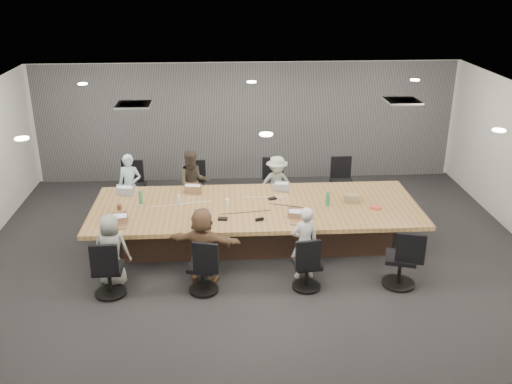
{
  "coord_description": "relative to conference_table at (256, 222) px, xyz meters",
  "views": [
    {
      "loc": [
        -0.59,
        -9.12,
        4.91
      ],
      "look_at": [
        0.0,
        0.4,
        1.05
      ],
      "focal_mm": 40.0,
      "sensor_mm": 36.0,
      "label": 1
    }
  ],
  "objects": [
    {
      "name": "chair_5",
      "position": [
        -0.94,
        -1.7,
        -0.03
      ],
      "size": [
        0.61,
        0.61,
        0.74
      ],
      "primitive_type": null,
      "rotation": [
        0.0,
        0.0,
        -0.26
      ],
      "color": "black",
      "rests_on": "ground"
    },
    {
      "name": "ceiling",
      "position": [
        0.0,
        -0.5,
        2.4
      ],
      "size": [
        10.0,
        8.0,
        0.0
      ],
      "primitive_type": "cube",
      "color": "white",
      "rests_on": "wall_back"
    },
    {
      "name": "chair_2",
      "position": [
        0.52,
        1.7,
        0.02
      ],
      "size": [
        0.63,
        0.63,
        0.84
      ],
      "primitive_type": null,
      "rotation": [
        0.0,
        0.0,
        3.01
      ],
      "color": "black",
      "rests_on": "ground"
    },
    {
      "name": "snack_packet",
      "position": [
        2.17,
        -0.28,
        0.36
      ],
      "size": [
        0.21,
        0.2,
        0.04
      ],
      "primitive_type": "cube",
      "rotation": [
        0.0,
        0.0,
        -0.63
      ],
      "color": "#E84238",
      "rests_on": "conference_table"
    },
    {
      "name": "chair_4",
      "position": [
        -2.41,
        -1.7,
        -0.01
      ],
      "size": [
        0.53,
        0.53,
        0.78
      ],
      "primitive_type": null,
      "rotation": [
        0.0,
        0.0,
        0.0
      ],
      "color": "black",
      "rests_on": "ground"
    },
    {
      "name": "mic_right",
      "position": [
        0.34,
        0.29,
        0.35
      ],
      "size": [
        0.18,
        0.15,
        0.03
      ],
      "primitive_type": "cube",
      "rotation": [
        0.0,
        0.0,
        0.41
      ],
      "color": "black",
      "rests_on": "conference_table"
    },
    {
      "name": "person_1",
      "position": [
        -1.2,
        1.35,
        0.29
      ],
      "size": [
        0.76,
        0.64,
        1.38
      ],
      "primitive_type": "imported",
      "rotation": [
        0.0,
        0.0,
        6.48
      ],
      "color": "#373027",
      "rests_on": "ground"
    },
    {
      "name": "bottle_green_left",
      "position": [
        -2.12,
        0.22,
        0.46
      ],
      "size": [
        0.08,
        0.08,
        0.25
      ],
      "primitive_type": "cylinder",
      "rotation": [
        0.0,
        0.0,
        -0.19
      ],
      "color": "#2F884F",
      "rests_on": "conference_table"
    },
    {
      "name": "chair_3",
      "position": [
        1.97,
        1.7,
        0.01
      ],
      "size": [
        0.55,
        0.55,
        0.82
      ],
      "primitive_type": null,
      "rotation": [
        0.0,
        0.0,
        3.14
      ],
      "color": "black",
      "rests_on": "ground"
    },
    {
      "name": "laptop_1",
      "position": [
        -1.2,
        0.8,
        0.35
      ],
      "size": [
        0.36,
        0.28,
        0.02
      ],
      "primitive_type": "cube",
      "rotation": [
        0.0,
        0.0,
        2.96
      ],
      "color": "#8C6647",
      "rests_on": "conference_table"
    },
    {
      "name": "mug_brown",
      "position": [
        -2.48,
        -0.03,
        0.39
      ],
      "size": [
        0.08,
        0.08,
        0.1
      ],
      "primitive_type": "cylinder",
      "rotation": [
        0.0,
        0.0,
        -0.01
      ],
      "color": "brown",
      "rests_on": "conference_table"
    },
    {
      "name": "bottle_clear",
      "position": [
        -1.41,
        0.11,
        0.44
      ],
      "size": [
        0.07,
        0.07,
        0.2
      ],
      "primitive_type": "cylinder",
      "rotation": [
        0.0,
        0.0,
        -0.15
      ],
      "color": "silver",
      "rests_on": "conference_table"
    },
    {
      "name": "laptop_2",
      "position": [
        0.52,
        0.8,
        0.35
      ],
      "size": [
        0.32,
        0.25,
        0.02
      ],
      "primitive_type": "cube",
      "rotation": [
        0.0,
        0.0,
        2.95
      ],
      "color": "#B2B2B7",
      "rests_on": "conference_table"
    },
    {
      "name": "person_6",
      "position": [
        0.72,
        -1.35,
        0.23
      ],
      "size": [
        0.51,
        0.39,
        1.27
      ],
      "primitive_type": "imported",
      "rotation": [
        0.0,
        0.0,
        3.34
      ],
      "color": "silver",
      "rests_on": "ground"
    },
    {
      "name": "cup_white_near",
      "position": [
        1.92,
        0.14,
        0.39
      ],
      "size": [
        0.08,
        0.08,
        0.09
      ],
      "primitive_type": "cylinder",
      "rotation": [
        0.0,
        0.0,
        0.06
      ],
      "color": "white",
      "rests_on": "conference_table"
    },
    {
      "name": "laptop_4",
      "position": [
        -2.41,
        -0.8,
        0.35
      ],
      "size": [
        0.34,
        0.26,
        0.02
      ],
      "primitive_type": "cube",
      "rotation": [
        0.0,
        0.0,
        0.17
      ],
      "color": "#8C6647",
      "rests_on": "conference_table"
    },
    {
      "name": "laptop_5",
      "position": [
        -0.94,
        -0.8,
        0.35
      ],
      "size": [
        0.33,
        0.25,
        0.02
      ],
      "primitive_type": "cube",
      "rotation": [
        0.0,
        0.0,
        -0.12
      ],
      "color": "#B2B2B7",
      "rests_on": "conference_table"
    },
    {
      "name": "mic_left",
      "position": [
        -0.61,
        -0.58,
        0.36
      ],
      "size": [
        0.18,
        0.13,
        0.03
      ],
      "primitive_type": "cube",
      "rotation": [
        0.0,
        0.0,
        -0.13
      ],
      "color": "black",
      "rests_on": "conference_table"
    },
    {
      "name": "stapler",
      "position": [
        0.03,
        -0.67,
        0.37
      ],
      "size": [
        0.16,
        0.08,
        0.06
      ],
      "primitive_type": "cube",
      "rotation": [
        0.0,
        0.0,
        0.31
      ],
      "color": "black",
      "rests_on": "conference_table"
    },
    {
      "name": "person_4",
      "position": [
        -2.41,
        -1.35,
        0.21
      ],
      "size": [
        0.64,
        0.47,
        1.22
      ],
      "primitive_type": "imported",
      "rotation": [
        0.0,
        0.0,
        3.0
      ],
      "color": "gray",
      "rests_on": "ground"
    },
    {
      "name": "laptop_6",
      "position": [
        0.72,
        -0.8,
        0.35
      ],
      "size": [
        0.37,
        0.29,
        0.02
      ],
      "primitive_type": "cube",
      "rotation": [
        0.0,
        0.0,
        -0.22
      ],
      "color": "#8C6647",
      "rests_on": "conference_table"
    },
    {
      "name": "chair_7",
      "position": [
        2.23,
        -1.7,
        0.02
      ],
      "size": [
        0.7,
        0.7,
        0.83
      ],
      "primitive_type": null,
      "rotation": [
        0.0,
        0.0,
        -0.3
      ],
      "color": "black",
      "rests_on": "ground"
    },
    {
      "name": "chair_0",
      "position": [
        -2.49,
        1.7,
        0.02
      ],
      "size": [
        0.61,
        0.61,
        0.84
      ],
      "primitive_type": null,
      "rotation": [
        0.0,
        0.0,
        3.06
      ],
      "color": "black",
      "rests_on": "ground"
    },
    {
      "name": "cup_white_far",
      "position": [
        -0.52,
        0.1,
        0.39
      ],
      "size": [
        0.09,
        0.09,
        0.1
      ],
      "primitive_type": "cylinder",
      "rotation": [
        0.0,
        0.0,
        0.2
      ],
      "color": "white",
      "rests_on": "conference_table"
    },
    {
      "name": "conference_table",
      "position": [
        0.0,
        0.0,
        0.0
      ],
      "size": [
        6.0,
        2.2,
        0.74
      ],
      "color": "#402A1F",
      "rests_on": "ground"
    },
    {
      "name": "chair_6",
      "position": [
        0.72,
        -1.7,
        -0.04
      ],
      "size": [
        0.55,
        0.55,
        0.73
      ],
      "primitive_type": null,
      "rotation": [
        0.0,
        0.0,
        0.13
      ],
      "color": "black",
      "rests_on": "ground"
    },
    {
      "name": "wall_back",
      "position": [
        0.0,
        3.5,
        1.0
      ],
      "size": [
        10.0,
        0.0,
        2.8
      ],
      "primitive_type": "cube",
      "rotation": [
        1.57,
        0.0,
        0.0
      ],
      "color": "silver",
      "rests_on": "ground"
    },
    {
      "name": "canvas_bag",
      "position": [
        1.8,
        0.07,
        0.41
      ],
      "size": [
        0.29,
        0.2,
        0.14
      ],
      "primitive_type": "cube",
      "rotation": [
        0.0,
        0.0,
        -0.16
      ],
      "color": "#91835A",
      "rests_on": "conference_table"
    },
    {
      "name": "laptop_0",
      "position": [
        -2.49,
        0.8,
        0.35
      ],
      "size": [
        0.36,
        0.27,
        0.02
      ],
      "primitive_type": "cube",
      "rotation": [
        0.0,
        0.0,
        3.02
      ],
      "color": "#B2B2B7",
      "rests_on": "conference_table"
    },
    {
      "name": "floor",
      "position": [
        0.0,
        -0.5,
        -0.4
      ],
      "size": [
        10.0,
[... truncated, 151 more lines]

